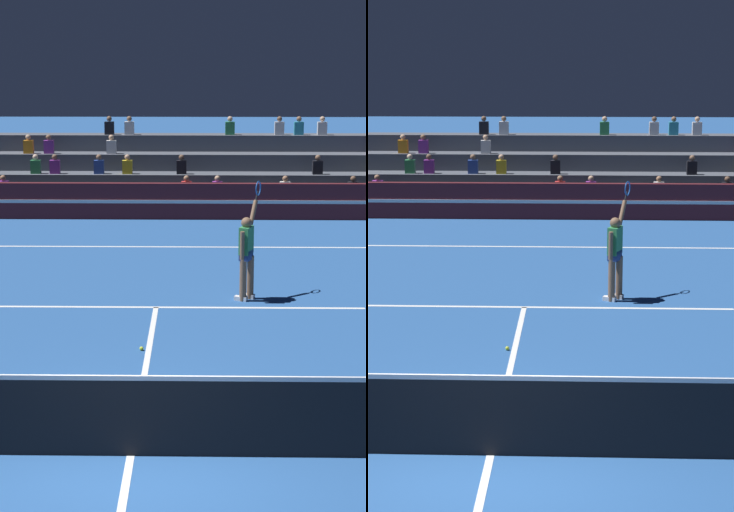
# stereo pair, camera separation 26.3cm
# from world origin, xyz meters

# --- Properties ---
(ground_plane) EXTENTS (120.00, 120.00, 0.00)m
(ground_plane) POSITION_xyz_m (0.00, 0.00, 0.00)
(ground_plane) COLOR #285699
(court_lines) EXTENTS (11.10, 23.90, 0.01)m
(court_lines) POSITION_xyz_m (0.00, 0.00, 0.00)
(court_lines) COLOR white
(court_lines) RESTS_ON ground
(tennis_net) EXTENTS (12.00, 0.10, 1.10)m
(tennis_net) POSITION_xyz_m (0.00, 0.00, 0.54)
(tennis_net) COLOR #2D6B38
(tennis_net) RESTS_ON ground
(sponsor_banner_wall) EXTENTS (18.00, 0.26, 1.10)m
(sponsor_banner_wall) POSITION_xyz_m (0.00, 15.81, 0.55)
(sponsor_banner_wall) COLOR #51191E
(sponsor_banner_wall) RESTS_ON ground
(bleacher_stand) EXTENTS (20.17, 3.80, 2.83)m
(bleacher_stand) POSITION_xyz_m (-0.01, 18.98, 0.83)
(bleacher_stand) COLOR #4C515B
(bleacher_stand) RESTS_ON ground
(tennis_player) EXTENTS (0.60, 1.12, 2.41)m
(tennis_player) POSITION_xyz_m (1.81, 7.04, 0.98)
(tennis_player) COLOR brown
(tennis_player) RESTS_ON ground
(tennis_ball) EXTENTS (0.07, 0.07, 0.07)m
(tennis_ball) POSITION_xyz_m (-0.12, 3.89, 0.03)
(tennis_ball) COLOR #C6DB33
(tennis_ball) RESTS_ON ground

